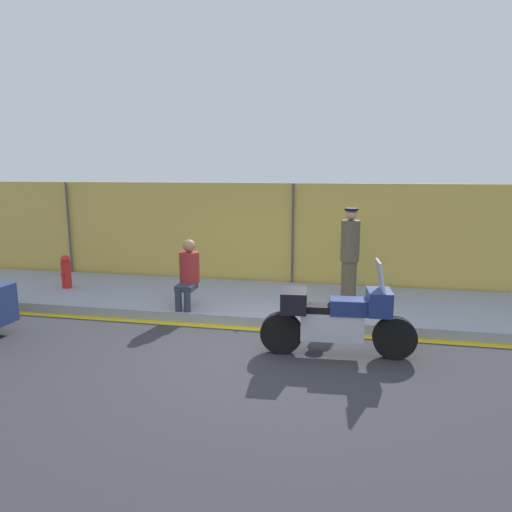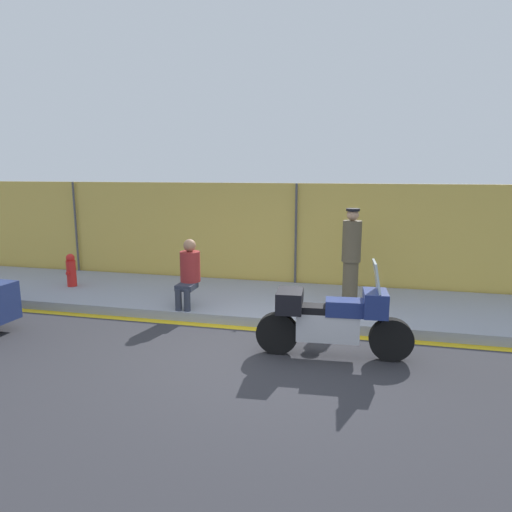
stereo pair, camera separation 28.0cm
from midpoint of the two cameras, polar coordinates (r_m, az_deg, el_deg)
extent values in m
plane|color=#2D2D33|center=(6.55, -0.99, -12.84)|extent=(120.00, 120.00, 0.00)
cube|color=#8E93A3|center=(8.95, 2.61, -5.78)|extent=(40.24, 2.61, 0.17)
cube|color=gold|center=(7.66, 0.99, -9.25)|extent=(40.24, 0.18, 0.01)
cube|color=gold|center=(10.07, 3.87, 2.39)|extent=(38.23, 0.08, 2.34)
cylinder|color=#4C4C51|center=(11.94, -22.94, 2.88)|extent=(0.05, 0.05, 2.34)
cylinder|color=#4C4C51|center=(9.97, 3.80, 2.31)|extent=(0.05, 0.05, 2.34)
cylinder|color=black|center=(6.73, 15.78, -9.83)|extent=(0.61, 0.18, 0.61)
cylinder|color=black|center=(6.67, 1.96, -9.59)|extent=(0.61, 0.18, 0.61)
cube|color=silver|center=(6.60, 8.24, -8.62)|extent=(0.89, 0.34, 0.40)
cube|color=navy|center=(6.52, 10.27, -6.24)|extent=(0.54, 0.34, 0.22)
cube|color=black|center=(6.52, 7.45, -6.52)|extent=(0.62, 0.32, 0.10)
cube|color=navy|center=(6.54, 13.93, -5.62)|extent=(0.35, 0.50, 0.34)
cube|color=silver|center=(6.44, 14.08, -2.37)|extent=(0.13, 0.43, 0.42)
cube|color=black|center=(6.51, 3.53, -5.57)|extent=(0.40, 0.53, 0.30)
cylinder|color=brown|center=(8.83, 10.62, -3.04)|extent=(0.29, 0.29, 0.77)
cylinder|color=brown|center=(8.68, 10.80, 1.89)|extent=(0.35, 0.35, 0.77)
sphere|color=tan|center=(8.62, 10.91, 5.12)|extent=(0.22, 0.22, 0.22)
cylinder|color=black|center=(8.62, 10.93, 5.73)|extent=(0.25, 0.25, 0.05)
cylinder|color=#2D3342|center=(8.19, -10.66, -5.48)|extent=(0.12, 0.12, 0.39)
cylinder|color=#2D3342|center=(8.13, -9.57, -5.56)|extent=(0.12, 0.12, 0.39)
cube|color=#2D3342|center=(8.29, -9.67, -3.86)|extent=(0.31, 0.39, 0.10)
cylinder|color=maroon|center=(8.39, -9.26, -1.37)|extent=(0.37, 0.37, 0.55)
sphere|color=#A37556|center=(8.32, -9.34, 1.27)|extent=(0.23, 0.23, 0.23)
cylinder|color=red|center=(10.47, -23.34, -2.17)|extent=(0.20, 0.20, 0.56)
sphere|color=red|center=(10.40, -23.47, -0.37)|extent=(0.18, 0.18, 0.18)
cylinder|color=red|center=(10.38, -23.68, -2.15)|extent=(0.07, 0.08, 0.07)
camera|label=1|loc=(0.14, -90.99, -0.19)|focal=32.00mm
camera|label=2|loc=(0.14, 89.01, 0.19)|focal=32.00mm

